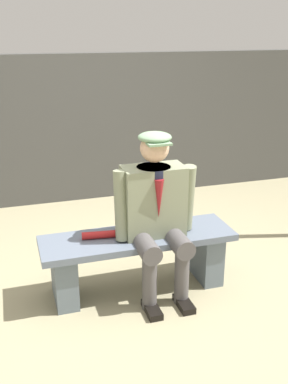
# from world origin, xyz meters

# --- Properties ---
(ground_plane) EXTENTS (30.00, 30.00, 0.00)m
(ground_plane) POSITION_xyz_m (0.00, 0.00, 0.00)
(ground_plane) COLOR gray
(bench) EXTENTS (1.51, 0.45, 0.47)m
(bench) POSITION_xyz_m (0.00, 0.00, 0.30)
(bench) COLOR slate
(bench) RESTS_ON ground
(seated_man) EXTENTS (0.64, 0.61, 1.27)m
(seated_man) POSITION_xyz_m (-0.12, 0.06, 0.70)
(seated_man) COLOR gray
(seated_man) RESTS_ON ground
(rolled_magazine) EXTENTS (0.30, 0.09, 0.06)m
(rolled_magazine) POSITION_xyz_m (0.28, -0.03, 0.50)
(rolled_magazine) COLOR #B21E1E
(rolled_magazine) RESTS_ON bench
(stadium_wall) EXTENTS (12.00, 0.24, 1.71)m
(stadium_wall) POSITION_xyz_m (0.00, -2.23, 0.86)
(stadium_wall) COLOR #484845
(stadium_wall) RESTS_ON ground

